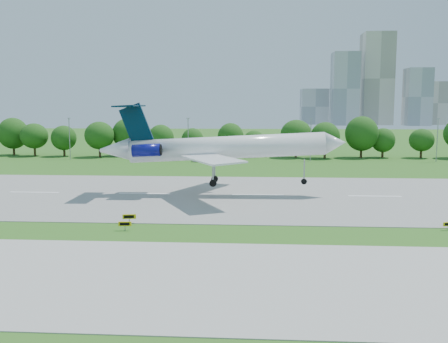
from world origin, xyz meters
TOP-DOWN VIEW (x-y plane):
  - ground at (0.00, 0.00)m, footprint 600.00×600.00m
  - runway at (0.00, 25.00)m, footprint 400.00×45.00m
  - taxiway at (0.00, -18.00)m, footprint 400.00×23.00m
  - tree_line at (0.00, 92.00)m, footprint 288.40×8.40m
  - light_poles at (-2.50, 82.00)m, footprint 175.90×0.25m
  - skyline at (100.16, 390.61)m, footprint 127.00×52.00m
  - airliner at (-7.56, 24.94)m, footprint 42.67×31.12m
  - taxi_sign_left at (-16.49, -1.17)m, footprint 1.62×0.36m
  - taxi_sign_centre at (-16.90, 2.56)m, footprint 1.77×0.53m
  - taxi_sign_right at (23.63, 1.75)m, footprint 1.41×0.60m
  - service_vehicle_a at (-21.82, 85.85)m, footprint 3.76×1.81m
  - service_vehicle_b at (-16.77, 77.52)m, footprint 3.70×1.90m

SIDE VIEW (x-z plane):
  - ground at x=0.00m, z-range 0.00..0.00m
  - runway at x=0.00m, z-range 0.00..0.08m
  - taxiway at x=0.00m, z-range 0.00..0.08m
  - service_vehicle_a at x=-21.82m, z-range 0.00..1.19m
  - service_vehicle_b at x=-16.77m, z-range 0.00..1.21m
  - taxi_sign_right at x=23.63m, z-range 0.24..1.25m
  - taxi_sign_left at x=-16.49m, z-range 0.27..1.40m
  - taxi_sign_centre at x=-16.90m, z-range 0.29..1.53m
  - tree_line at x=0.00m, z-range 0.99..11.39m
  - light_poles at x=-2.50m, z-range 0.24..12.43m
  - airliner at x=-7.56m, z-range 1.29..15.46m
  - skyline at x=100.16m, z-range -9.54..70.46m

